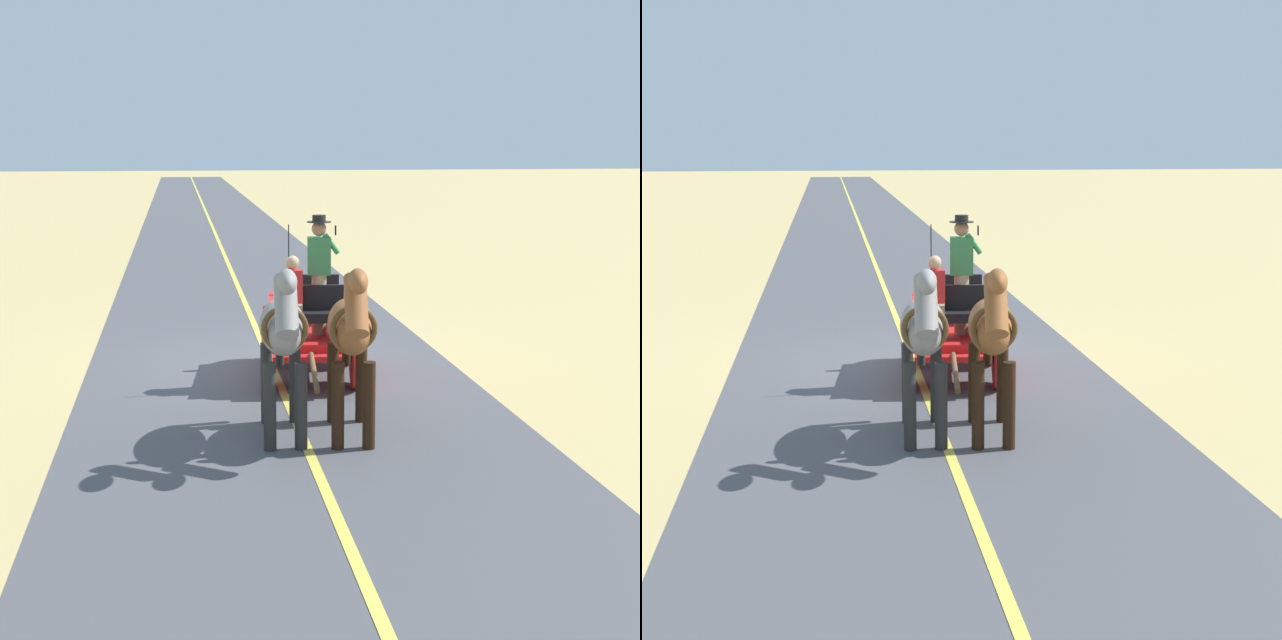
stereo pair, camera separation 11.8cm
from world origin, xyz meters
TOP-DOWN VIEW (x-y plane):
  - ground_plane at (0.00, 0.00)m, footprint 200.00×200.00m
  - road_surface at (0.00, 0.00)m, footprint 5.83×160.00m
  - road_centre_stripe at (0.00, 0.00)m, footprint 0.12×160.00m
  - horse_drawn_carriage at (-0.49, 0.99)m, footprint 1.65×4.52m
  - horse_near_side at (-0.58, 4.04)m, footprint 0.73×2.14m
  - horse_off_side at (0.23, 3.96)m, footprint 0.65×2.13m

SIDE VIEW (x-z plane):
  - ground_plane at x=0.00m, z-range 0.00..0.00m
  - road_surface at x=0.00m, z-range 0.00..0.01m
  - road_centre_stripe at x=0.00m, z-range 0.01..0.01m
  - horse_drawn_carriage at x=-0.49m, z-range -0.43..2.07m
  - horse_near_side at x=-0.58m, z-range 0.22..2.43m
  - horse_off_side at x=0.23m, z-range 0.22..2.43m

